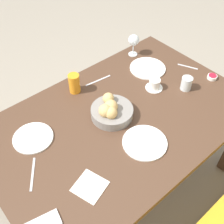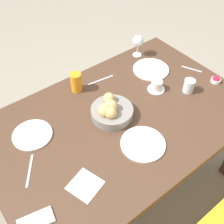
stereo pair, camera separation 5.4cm
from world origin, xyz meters
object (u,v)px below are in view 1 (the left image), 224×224
at_px(plate_near_left, 148,68).
at_px(plate_far_center, 145,143).
at_px(juice_glass, 74,83).
at_px(wine_glass, 134,41).
at_px(water_tumbler, 186,83).
at_px(napkin, 90,186).
at_px(cell_phone, 43,224).
at_px(fork_silver, 98,80).
at_px(spoon_coffee, 188,67).
at_px(bread_basket, 111,111).
at_px(plate_near_right, 33,138).
at_px(jam_bowl_berry, 212,77).
at_px(coffee_cup, 154,84).
at_px(knife_silver, 33,174).

height_order(plate_near_left, plate_far_center, same).
distance_m(juice_glass, wine_glass, 0.54).
distance_m(water_tumbler, napkin, 0.88).
height_order(napkin, cell_phone, cell_phone).
distance_m(fork_silver, spoon_coffee, 0.62).
xyz_separation_m(bread_basket, plate_far_center, (-0.01, 0.26, -0.04)).
bearing_deg(spoon_coffee, plate_near_right, -7.18).
height_order(jam_bowl_berry, napkin, jam_bowl_berry).
bearing_deg(cell_phone, plate_far_center, -177.96).
bearing_deg(coffee_cup, plate_near_right, -10.26).
relative_size(juice_glass, coffee_cup, 1.15).
relative_size(bread_basket, cell_phone, 1.47).
relative_size(jam_bowl_berry, cell_phone, 0.38).
bearing_deg(plate_far_center, napkin, 1.78).
height_order(bread_basket, plate_near_left, bread_basket).
height_order(plate_near_right, coffee_cup, coffee_cup).
bearing_deg(water_tumbler, napkin, 9.63).
xyz_separation_m(plate_far_center, fork_silver, (-0.13, -0.55, -0.00)).
distance_m(fork_silver, cell_phone, 0.95).
xyz_separation_m(fork_silver, knife_silver, (0.67, 0.34, 0.00)).
height_order(water_tumbler, spoon_coffee, water_tumbler).
bearing_deg(bread_basket, knife_silver, 5.00).
distance_m(plate_near_left, knife_silver, 1.02).
height_order(bread_basket, knife_silver, bread_basket).
distance_m(plate_far_center, wine_glass, 0.80).
bearing_deg(plate_near_right, fork_silver, -165.47).
xyz_separation_m(bread_basket, water_tumbler, (-0.50, 0.13, -0.00)).
distance_m(plate_near_left, plate_near_right, 0.89).
xyz_separation_m(jam_bowl_berry, napkin, (1.07, 0.10, -0.01)).
xyz_separation_m(plate_near_right, wine_glass, (-0.93, -0.21, 0.11)).
relative_size(plate_far_center, coffee_cup, 2.18).
distance_m(fork_silver, knife_silver, 0.75).
xyz_separation_m(plate_near_right, juice_glass, (-0.39, -0.16, 0.06)).
bearing_deg(fork_silver, knife_silver, 26.77).
bearing_deg(knife_silver, fork_silver, -153.23).
bearing_deg(cell_phone, spoon_coffee, -167.56).
relative_size(juice_glass, wine_glass, 0.79).
bearing_deg(wine_glass, jam_bowl_berry, 111.09).
bearing_deg(fork_silver, wine_glass, -170.09).
bearing_deg(jam_bowl_berry, knife_silver, -5.89).
height_order(juice_glass, wine_glass, wine_glass).
bearing_deg(plate_near_left, juice_glass, -15.33).
xyz_separation_m(plate_near_right, spoon_coffee, (-1.11, 0.14, -0.00)).
xyz_separation_m(plate_near_right, plate_far_center, (-0.42, 0.41, 0.00)).
distance_m(coffee_cup, jam_bowl_berry, 0.40).
xyz_separation_m(bread_basket, cell_phone, (0.62, 0.28, -0.04)).
xyz_separation_m(bread_basket, knife_silver, (0.53, 0.05, -0.04)).
height_order(plate_near_right, fork_silver, plate_near_right).
height_order(bread_basket, water_tumbler, bread_basket).
height_order(plate_far_center, wine_glass, wine_glass).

